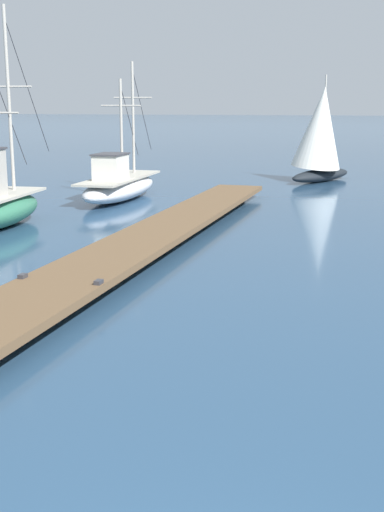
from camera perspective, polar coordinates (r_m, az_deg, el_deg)
floating_dock at (r=17.21m, az=-4.10°, el=1.34°), size 3.03×23.01×0.53m
fishing_boat_3 at (r=26.95m, az=-6.16°, el=5.98°), size 1.92×7.29×5.38m
distant_sailboat at (r=33.46m, az=10.74°, el=10.08°), size 3.53×4.66×5.05m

